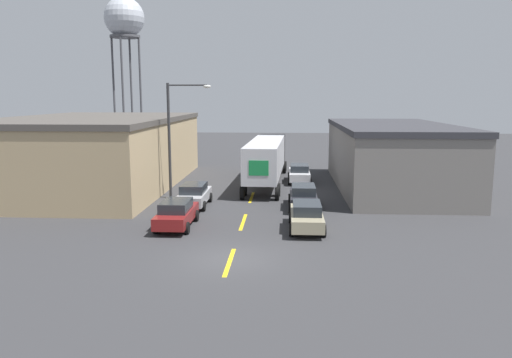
{
  "coord_description": "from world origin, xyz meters",
  "views": [
    {
      "loc": [
        2.44,
        -21.51,
        7.23
      ],
      "look_at": [
        0.56,
        9.92,
        2.02
      ],
      "focal_mm": 35.0,
      "sensor_mm": 36.0,
      "label": 1
    }
  ],
  "objects_px": {
    "parked_car_left_far": "(194,195)",
    "street_lamp": "(174,132)",
    "parked_car_left_near": "(176,213)",
    "semi_truck": "(267,156)",
    "parked_car_right_far": "(299,173)",
    "water_tower": "(124,20)",
    "parked_car_right_mid": "(303,196)",
    "parked_car_right_near": "(307,216)"
  },
  "relations": [
    {
      "from": "parked_car_right_near",
      "to": "water_tower",
      "type": "xyz_separation_m",
      "value": [
        -22.81,
        41.0,
        16.46
      ]
    },
    {
      "from": "parked_car_left_near",
      "to": "street_lamp",
      "type": "distance_m",
      "value": 9.17
    },
    {
      "from": "semi_truck",
      "to": "parked_car_right_far",
      "type": "height_order",
      "value": "semi_truck"
    },
    {
      "from": "parked_car_right_mid",
      "to": "water_tower",
      "type": "height_order",
      "value": "water_tower"
    },
    {
      "from": "parked_car_left_far",
      "to": "semi_truck",
      "type": "bearing_deg",
      "value": 64.8
    },
    {
      "from": "semi_truck",
      "to": "parked_car_right_near",
      "type": "bearing_deg",
      "value": -77.67
    },
    {
      "from": "parked_car_left_near",
      "to": "parked_car_right_mid",
      "type": "bearing_deg",
      "value": 36.45
    },
    {
      "from": "parked_car_right_far",
      "to": "parked_car_right_mid",
      "type": "bearing_deg",
      "value": -90.0
    },
    {
      "from": "semi_truck",
      "to": "parked_car_right_near",
      "type": "relative_size",
      "value": 3.54
    },
    {
      "from": "parked_car_right_far",
      "to": "street_lamp",
      "type": "height_order",
      "value": "street_lamp"
    },
    {
      "from": "water_tower",
      "to": "street_lamp",
      "type": "bearing_deg",
      "value": -67.26
    },
    {
      "from": "parked_car_right_mid",
      "to": "parked_car_left_far",
      "type": "bearing_deg",
      "value": 179.46
    },
    {
      "from": "parked_car_right_near",
      "to": "parked_car_right_mid",
      "type": "bearing_deg",
      "value": 90.0
    },
    {
      "from": "parked_car_right_near",
      "to": "parked_car_left_near",
      "type": "bearing_deg",
      "value": 179.02
    },
    {
      "from": "parked_car_left_far",
      "to": "street_lamp",
      "type": "bearing_deg",
      "value": 124.45
    },
    {
      "from": "parked_car_right_mid",
      "to": "street_lamp",
      "type": "relative_size",
      "value": 0.56
    },
    {
      "from": "parked_car_left_near",
      "to": "water_tower",
      "type": "height_order",
      "value": "water_tower"
    },
    {
      "from": "parked_car_right_near",
      "to": "parked_car_right_far",
      "type": "height_order",
      "value": "same"
    },
    {
      "from": "parked_car_left_far",
      "to": "parked_car_right_mid",
      "type": "height_order",
      "value": "same"
    },
    {
      "from": "water_tower",
      "to": "parked_car_right_far",
      "type": "bearing_deg",
      "value": -48.21
    },
    {
      "from": "parked_car_right_mid",
      "to": "water_tower",
      "type": "distance_m",
      "value": 45.32
    },
    {
      "from": "parked_car_left_far",
      "to": "parked_car_right_mid",
      "type": "relative_size",
      "value": 1.0
    },
    {
      "from": "parked_car_left_far",
      "to": "parked_car_right_near",
      "type": "relative_size",
      "value": 1.0
    },
    {
      "from": "parked_car_right_near",
      "to": "street_lamp",
      "type": "relative_size",
      "value": 0.56
    },
    {
      "from": "parked_car_right_mid",
      "to": "street_lamp",
      "type": "height_order",
      "value": "street_lamp"
    },
    {
      "from": "parked_car_right_mid",
      "to": "street_lamp",
      "type": "distance_m",
      "value": 10.26
    },
    {
      "from": "semi_truck",
      "to": "water_tower",
      "type": "xyz_separation_m",
      "value": [
        -20.09,
        25.86,
        14.98
      ]
    },
    {
      "from": "semi_truck",
      "to": "parked_car_right_mid",
      "type": "bearing_deg",
      "value": -72.14
    },
    {
      "from": "parked_car_right_far",
      "to": "parked_car_right_near",
      "type": "bearing_deg",
      "value": -90.0
    },
    {
      "from": "parked_car_right_far",
      "to": "parked_car_left_near",
      "type": "height_order",
      "value": "same"
    },
    {
      "from": "parked_car_left_far",
      "to": "water_tower",
      "type": "height_order",
      "value": "water_tower"
    },
    {
      "from": "parked_car_left_far",
      "to": "water_tower",
      "type": "relative_size",
      "value": 0.22
    },
    {
      "from": "parked_car_right_far",
      "to": "water_tower",
      "type": "relative_size",
      "value": 0.22
    },
    {
      "from": "parked_car_left_far",
      "to": "parked_car_left_near",
      "type": "xyz_separation_m",
      "value": [
        0.0,
        -5.42,
        0.0
      ]
    },
    {
      "from": "semi_truck",
      "to": "parked_car_left_near",
      "type": "xyz_separation_m",
      "value": [
        -4.52,
        -15.02,
        -1.48
      ]
    },
    {
      "from": "semi_truck",
      "to": "parked_car_right_mid",
      "type": "relative_size",
      "value": 3.54
    },
    {
      "from": "semi_truck",
      "to": "water_tower",
      "type": "bearing_deg",
      "value": 129.97
    },
    {
      "from": "parked_car_left_far",
      "to": "parked_car_right_near",
      "type": "distance_m",
      "value": 9.12
    },
    {
      "from": "parked_car_left_near",
      "to": "street_lamp",
      "type": "relative_size",
      "value": 0.56
    },
    {
      "from": "street_lamp",
      "to": "water_tower",
      "type": "bearing_deg",
      "value": 112.74
    },
    {
      "from": "semi_truck",
      "to": "street_lamp",
      "type": "height_order",
      "value": "street_lamp"
    },
    {
      "from": "semi_truck",
      "to": "water_tower",
      "type": "distance_m",
      "value": 36.01
    }
  ]
}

